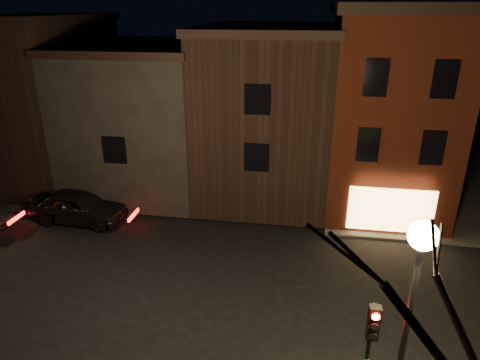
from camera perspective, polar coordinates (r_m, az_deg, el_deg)
name	(u,v)px	position (r m, az deg, el deg)	size (l,w,h in m)	color
ground	(201,287)	(17.78, -5.17, -14.03)	(120.00, 120.00, 0.00)	black
sidewalk_far_left	(39,131)	(42.67, -25.25, 5.97)	(30.00, 30.00, 0.12)	#2D2B28
corner_building	(388,109)	(24.23, 19.16, 8.90)	(6.50, 8.50, 10.50)	#4D1A0D
row_building_a	(268,111)	(25.09, 3.71, 9.18)	(7.30, 10.30, 9.40)	black
row_building_b	(149,115)	(26.86, -12.07, 8.51)	(7.80, 10.30, 8.40)	black
row_building_c	(37,99)	(30.07, -25.40, 9.79)	(7.30, 10.30, 9.90)	black
street_lamp_near	(415,283)	(9.77, 22.25, -12.64)	(0.60, 0.60, 6.48)	black
traffic_signal	(369,351)	(11.48, 16.79, -20.99)	(0.58, 0.38, 4.05)	black
parked_car_a	(78,207)	(23.67, -20.77, -3.33)	(2.02, 5.01, 1.71)	black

